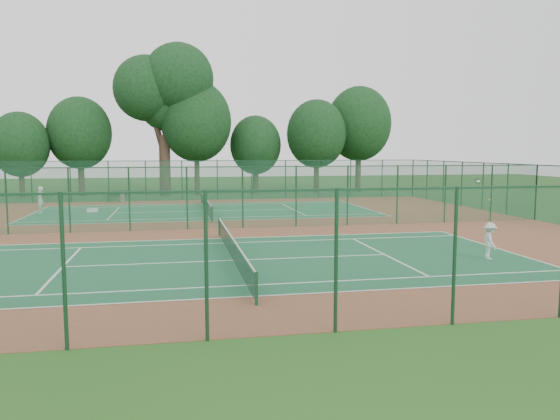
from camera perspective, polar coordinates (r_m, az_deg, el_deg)
The scene contains 20 objects.
ground at distance 30.70m, azimuth -6.76°, elevation -1.97°, with size 120.00×120.00×0.00m, color #214D18.
red_pad at distance 30.70m, azimuth -6.76°, elevation -1.97°, with size 40.00×36.00×0.01m, color brown.
court_near at distance 21.86m, azimuth -4.98°, elevation -5.28°, with size 23.77×10.97×0.01m, color #1B5632.
court_far at distance 39.61m, azimuth -7.73°, elevation -0.11°, with size 23.77×10.97×0.01m, color #20673D.
fence_north at distance 48.43m, azimuth -8.38°, elevation 3.11°, with size 40.00×0.09×3.50m.
fence_south at distance 12.78m, azimuth -0.77°, elevation -5.58°, with size 40.00×0.09×3.50m.
fence_east at distance 37.67m, azimuth 25.18°, elevation 1.69°, with size 0.09×36.00×3.50m.
fence_divider at distance 30.50m, azimuth -6.80°, elevation 1.30°, with size 40.00×0.09×3.50m.
tennis_net_near at distance 21.76m, azimuth -4.99°, elevation -3.91°, with size 0.10×12.90×0.97m.
tennis_net_far at distance 39.56m, azimuth -7.74°, elevation 0.65°, with size 0.10×12.90×0.97m.
player_near at distance 23.44m, azimuth 21.08°, elevation -3.03°, with size 0.96×0.55×1.49m, color silver.
player_far at distance 41.35m, azimuth -23.78°, elevation 0.98°, with size 0.67×0.44×1.85m, color silver.
trash_bin at distance 48.26m, azimuth -16.17°, elevation 1.37°, with size 0.50×0.50×0.90m, color gray.
bench at distance 48.23m, azimuth -16.71°, elevation 1.41°, with size 1.63×0.88×0.97m.
kit_bag at distance 40.76m, azimuth -19.02°, elevation -0.02°, with size 0.76×0.29×0.29m, color white.
stray_ball_a at distance 30.45m, azimuth -7.23°, elevation -1.96°, with size 0.08×0.08×0.08m, color gold.
stray_ball_b at distance 32.47m, azimuth 11.01°, elevation -1.52°, with size 0.06×0.06×0.06m, color gold.
stray_ball_c at distance 30.18m, azimuth -16.14°, elevation -2.24°, with size 0.07×0.07×0.07m, color #BDCF30.
big_tree at distance 54.07m, azimuth -12.00°, elevation 12.36°, with size 9.41×6.89×14.46m.
evergreen_row at distance 54.80m, azimuth -8.14°, elevation 1.63°, with size 39.00×5.00×12.00m, color black, non-canonical shape.
Camera 1 is at (-2.22, -30.31, 4.39)m, focal length 35.00 mm.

